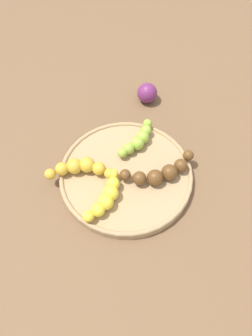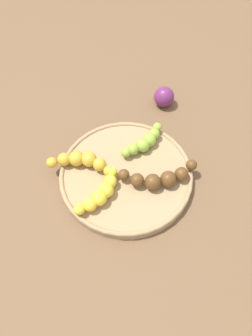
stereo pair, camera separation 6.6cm
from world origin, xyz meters
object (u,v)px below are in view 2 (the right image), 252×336
banana_overripe (160,178)px  banana_spotted (82,161)px  banana_green (145,142)px  fruit_bowl (126,174)px  plum_purple (164,97)px  banana_yellow (101,193)px

banana_overripe → banana_spotted: (0.01, -0.17, -0.00)m
banana_overripe → banana_spotted: size_ratio=1.06×
banana_overripe → banana_green: bearing=-173.4°
fruit_bowl → plum_purple: 0.25m
banana_yellow → plum_purple: bearing=98.2°
banana_spotted → banana_yellow: bearing=-140.5°
banana_yellow → banana_green: size_ratio=1.09×
banana_yellow → banana_green: banana_yellow is taller
fruit_bowl → banana_yellow: 0.08m
fruit_bowl → banana_yellow: bearing=-24.5°
banana_overripe → fruit_bowl: bearing=-117.6°
banana_yellow → banana_spotted: bearing=155.5°
banana_yellow → banana_green: bearing=90.2°
banana_overripe → banana_spotted: same height
banana_green → banana_spotted: 0.15m
banana_overripe → banana_yellow: bearing=-82.9°
banana_overripe → banana_spotted: 0.17m
banana_yellow → plum_purple: size_ratio=2.38×
banana_overripe → banana_spotted: bearing=-113.2°
banana_spotted → plum_purple: 0.28m
banana_spotted → banana_green: bearing=-58.6°
banana_overripe → banana_green: banana_overripe is taller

